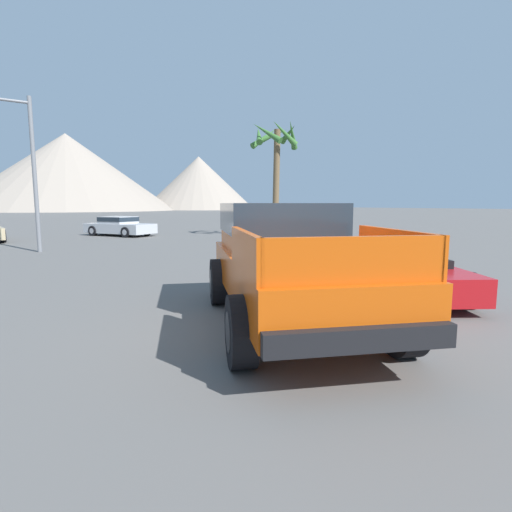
{
  "coord_description": "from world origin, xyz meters",
  "views": [
    {
      "loc": [
        -3.89,
        -4.9,
        1.92
      ],
      "look_at": [
        0.1,
        0.86,
        1.0
      ],
      "focal_mm": 28.0,
      "sensor_mm": 36.0,
      "label": 1
    }
  ],
  "objects_px": {
    "orange_pickup_truck": "(286,254)",
    "red_convertible_car": "(396,273)",
    "palm_tree_tall": "(275,150)",
    "parked_car_silver": "(119,226)"
  },
  "relations": [
    {
      "from": "orange_pickup_truck",
      "to": "palm_tree_tall",
      "type": "relative_size",
      "value": 0.85
    },
    {
      "from": "orange_pickup_truck",
      "to": "red_convertible_car",
      "type": "relative_size",
      "value": 1.25
    },
    {
      "from": "orange_pickup_truck",
      "to": "red_convertible_car",
      "type": "distance_m",
      "value": 3.21
    },
    {
      "from": "orange_pickup_truck",
      "to": "palm_tree_tall",
      "type": "xyz_separation_m",
      "value": [
        9.99,
        13.4,
        3.83
      ]
    },
    {
      "from": "red_convertible_car",
      "to": "parked_car_silver",
      "type": "distance_m",
      "value": 19.27
    },
    {
      "from": "orange_pickup_truck",
      "to": "parked_car_silver",
      "type": "relative_size",
      "value": 1.19
    },
    {
      "from": "red_convertible_car",
      "to": "palm_tree_tall",
      "type": "xyz_separation_m",
      "value": [
        6.85,
        13.27,
        4.5
      ]
    },
    {
      "from": "palm_tree_tall",
      "to": "parked_car_silver",
      "type": "bearing_deg",
      "value": 140.24
    },
    {
      "from": "orange_pickup_truck",
      "to": "palm_tree_tall",
      "type": "distance_m",
      "value": 17.15
    },
    {
      "from": "parked_car_silver",
      "to": "palm_tree_tall",
      "type": "relative_size",
      "value": 0.71
    }
  ]
}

